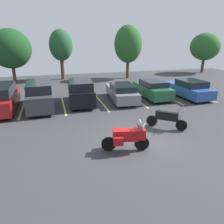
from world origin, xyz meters
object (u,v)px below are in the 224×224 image
car_green (152,89)px  motorcycle_second (167,119)px  car_grey (122,92)px  car_red (1,98)px  motorcycle_touring (127,137)px  car_charcoal (40,95)px  car_black (81,92)px  car_blue (189,89)px

car_green → motorcycle_second: bearing=-108.2°
car_grey → car_red: bearing=-177.0°
motorcycle_touring → car_red: car_red is taller
car_charcoal → car_grey: size_ratio=1.01×
motorcycle_touring → car_grey: size_ratio=0.44×
motorcycle_second → car_charcoal: (-7.00, 5.85, 0.39)m
car_black → motorcycle_second: bearing=-56.9°
car_red → car_grey: 8.87m
car_charcoal → car_green: 9.09m
car_red → car_black: (5.53, 0.44, -0.03)m
car_red → car_charcoal: (2.54, 0.14, 0.02)m
car_charcoal → car_blue: 12.20m
car_black → car_blue: 9.22m
motorcycle_touring → car_blue: car_blue is taller
car_charcoal → car_black: 3.01m
car_charcoal → car_blue: car_charcoal is taller
motorcycle_second → car_green: car_green is taller
car_red → car_grey: (8.86, 0.47, -0.25)m
car_black → car_red: bearing=-175.5°
motorcycle_second → car_blue: bearing=47.8°
motorcycle_second → car_black: (-4.01, 6.14, 0.34)m
car_red → car_grey: car_red is taller
car_red → car_black: 5.55m
motorcycle_touring → car_black: 8.07m
car_grey → motorcycle_touring: bearing=-106.1°
car_blue → car_red: bearing=-179.9°
car_grey → car_charcoal: bearing=-177.1°
motorcycle_second → car_blue: size_ratio=0.37×
car_red → car_blue: (14.74, 0.02, -0.22)m
car_red → car_blue: bearing=0.1°
motorcycle_touring → car_red: 10.00m
motorcycle_second → car_black: size_ratio=0.41×
motorcycle_touring → car_charcoal: bearing=117.4°
car_red → car_charcoal: car_charcoal is taller
car_red → car_charcoal: bearing=3.2°
motorcycle_second → car_grey: car_grey is taller
car_green → car_charcoal: bearing=-177.1°
car_blue → car_green: bearing=169.4°
motorcycle_second → car_grey: bearing=96.3°
car_charcoal → motorcycle_second: bearing=-39.9°
motorcycle_second → car_grey: 6.21m
motorcycle_touring → car_grey: bearing=73.9°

